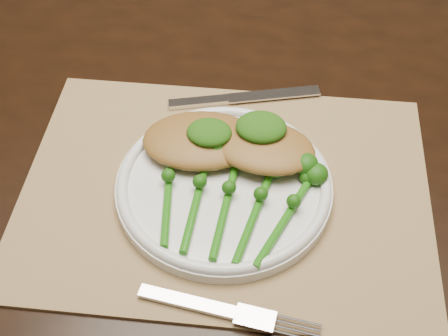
# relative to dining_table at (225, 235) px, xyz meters

# --- Properties ---
(dining_table) EXTENTS (1.62, 0.93, 0.75)m
(dining_table) POSITION_rel_dining_table_xyz_m (0.00, 0.00, 0.00)
(dining_table) COLOR black
(dining_table) RESTS_ON ground
(placemat) EXTENTS (0.46, 0.34, 0.00)m
(placemat) POSITION_rel_dining_table_xyz_m (0.02, -0.20, 0.37)
(placemat) COLOR #94754B
(placemat) RESTS_ON dining_table
(dinner_plate) EXTENTS (0.24, 0.24, 0.02)m
(dinner_plate) POSITION_rel_dining_table_xyz_m (0.02, -0.20, 0.39)
(dinner_plate) COLOR silver
(dinner_plate) RESTS_ON placemat
(knife) EXTENTS (0.19, 0.06, 0.01)m
(knife) POSITION_rel_dining_table_xyz_m (0.01, -0.06, 0.38)
(knife) COLOR silver
(knife) RESTS_ON placemat
(fork) EXTENTS (0.18, 0.04, 0.01)m
(fork) POSITION_rel_dining_table_xyz_m (0.06, -0.35, 0.38)
(fork) COLOR silver
(fork) RESTS_ON placemat
(chicken_fillet_left) EXTENTS (0.14, 0.11, 0.03)m
(chicken_fillet_left) POSITION_rel_dining_table_xyz_m (-0.01, -0.15, 0.40)
(chicken_fillet_left) COLOR olive
(chicken_fillet_left) RESTS_ON dinner_plate
(chicken_fillet_right) EXTENTS (0.13, 0.10, 0.02)m
(chicken_fillet_right) POSITION_rel_dining_table_xyz_m (0.06, -0.16, 0.41)
(chicken_fillet_right) COLOR olive
(chicken_fillet_right) RESTS_ON dinner_plate
(pesto_dollop_left) EXTENTS (0.05, 0.04, 0.02)m
(pesto_dollop_left) POSITION_rel_dining_table_xyz_m (0.00, -0.15, 0.42)
(pesto_dollop_left) COLOR #153F09
(pesto_dollop_left) RESTS_ON chicken_fillet_left
(pesto_dollop_right) EXTENTS (0.06, 0.05, 0.02)m
(pesto_dollop_right) POSITION_rel_dining_table_xyz_m (0.06, -0.14, 0.42)
(pesto_dollop_right) COLOR #153F09
(pesto_dollop_right) RESTS_ON chicken_fillet_right
(broccolini_bundle) EXTENTS (0.17, 0.19, 0.04)m
(broccolini_bundle) POSITION_rel_dining_table_xyz_m (0.03, -0.24, 0.40)
(broccolini_bundle) COLOR #1B610C
(broccolini_bundle) RESTS_ON dinner_plate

